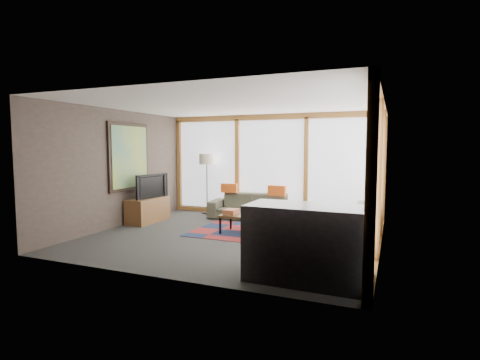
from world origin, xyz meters
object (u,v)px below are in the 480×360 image
at_px(television, 149,186).
at_px(bookshelf, 365,224).
at_px(coffee_table, 250,225).
at_px(floor_lamp, 207,184).
at_px(tv_console, 148,210).
at_px(bar_counter, 307,244).
at_px(sofa, 252,206).

bearing_deg(television, bookshelf, -78.43).
distance_m(coffee_table, bookshelf, 2.25).
relative_size(floor_lamp, tv_console, 1.39).
bearing_deg(floor_lamp, bookshelf, -18.37).
distance_m(floor_lamp, television, 1.71).
relative_size(television, bar_counter, 0.62).
bearing_deg(floor_lamp, sofa, -10.55).
xyz_separation_m(bookshelf, bar_counter, (-0.54, -2.68, 0.21)).
bearing_deg(tv_console, bookshelf, 2.28).
xyz_separation_m(tv_console, television, (0.04, 0.01, 0.57)).
xyz_separation_m(coffee_table, tv_console, (-2.69, 0.26, 0.09)).
relative_size(bookshelf, television, 2.38).
xyz_separation_m(sofa, television, (-2.12, -1.29, 0.55)).
distance_m(floor_lamp, bookshelf, 4.37).
bearing_deg(television, sofa, -49.24).
bearing_deg(tv_console, bar_counter, -29.75).
relative_size(sofa, bookshelf, 0.91).
bearing_deg(bar_counter, tv_console, 151.45).
distance_m(floor_lamp, bar_counter, 5.42).
height_order(coffee_table, tv_console, tv_console).
relative_size(floor_lamp, bookshelf, 0.68).
bearing_deg(coffee_table, tv_console, 174.45).
bearing_deg(coffee_table, bookshelf, 11.70).
relative_size(coffee_table, bar_counter, 0.73).
bearing_deg(floor_lamp, television, -115.04).
distance_m(coffee_table, bar_counter, 2.80).
bearing_deg(bookshelf, floor_lamp, 161.63).
height_order(tv_console, television, television).
bearing_deg(coffee_table, bar_counter, -53.20).
relative_size(floor_lamp, television, 1.63).
height_order(bookshelf, bar_counter, bar_counter).
bearing_deg(sofa, coffee_table, -77.36).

